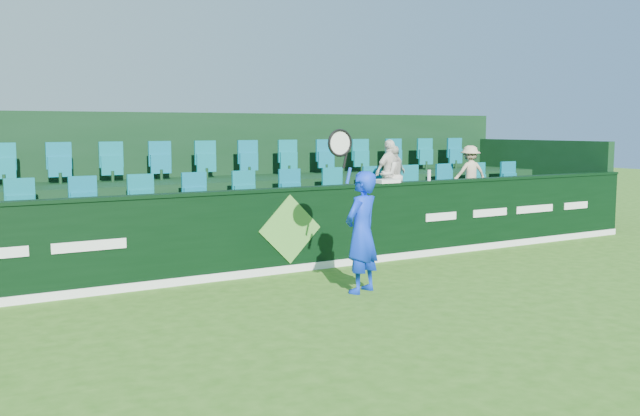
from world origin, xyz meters
TOP-DOWN VIEW (x-y plane):
  - ground at (0.00, 0.00)m, footprint 60.00×60.00m
  - sponsor_hoarding at (0.00, 4.00)m, footprint 16.00×0.25m
  - stand_tier_front at (0.00, 5.10)m, footprint 16.00×2.00m
  - stand_tier_back at (0.00, 7.00)m, footprint 16.00×1.80m
  - stand_rear at (0.00, 7.44)m, footprint 16.00×4.10m
  - seat_row_front at (0.00, 5.50)m, footprint 13.50×0.50m
  - seat_row_back at (0.00, 7.30)m, footprint 13.50×0.50m
  - tennis_player at (0.21, 2.19)m, footprint 1.02×0.62m
  - spectator_left at (2.89, 5.12)m, footprint 0.59×0.48m
  - spectator_middle at (2.86, 5.12)m, footprint 0.78×0.42m
  - spectator_right at (4.90, 5.12)m, footprint 0.80×0.57m
  - towel at (1.97, 4.00)m, footprint 0.40×0.26m
  - drinks_bottle at (2.90, 4.00)m, footprint 0.06×0.06m

SIDE VIEW (x-z plane):
  - ground at x=0.00m, z-range 0.00..0.00m
  - stand_tier_front at x=0.00m, z-range 0.00..0.80m
  - stand_tier_back at x=0.00m, z-range 0.00..1.30m
  - sponsor_hoarding at x=0.00m, z-range 0.00..1.35m
  - tennis_player at x=0.21m, z-range -0.29..2.03m
  - seat_row_front at x=0.00m, z-range 0.80..1.40m
  - stand_rear at x=0.00m, z-range -0.08..2.52m
  - spectator_right at x=4.90m, z-range 0.80..1.93m
  - spectator_left at x=2.89m, z-range 0.80..1.95m
  - towel at x=1.97m, z-range 1.35..1.41m
  - spectator_middle at x=2.86m, z-range 0.80..2.07m
  - drinks_bottle at x=2.90m, z-range 1.35..1.55m
  - seat_row_back at x=0.00m, z-range 1.30..1.90m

